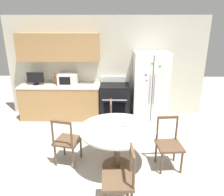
{
  "coord_description": "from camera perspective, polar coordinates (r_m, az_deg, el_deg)",
  "views": [
    {
      "loc": [
        0.28,
        -3.1,
        2.43
      ],
      "look_at": [
        0.19,
        1.15,
        0.95
      ],
      "focal_mm": 35.0,
      "sensor_mm": 36.0,
      "label": 1
    }
  ],
  "objects": [
    {
      "name": "back_wall",
      "position": [
        5.81,
        -4.66,
        9.33
      ],
      "size": [
        5.2,
        0.44,
        2.6
      ],
      "color": "beige",
      "rests_on": "ground_plane"
    },
    {
      "name": "oven_range",
      "position": [
        5.71,
        0.68,
        -0.89
      ],
      "size": [
        0.74,
        0.68,
        1.08
      ],
      "color": "black",
      "rests_on": "ground_plane"
    },
    {
      "name": "folded_napkin",
      "position": [
        3.74,
        3.91,
        -7.05
      ],
      "size": [
        0.17,
        0.07,
        0.05
      ],
      "color": "silver",
      "rests_on": "dining_table"
    },
    {
      "name": "dining_chair_far",
      "position": [
        4.62,
        1.71,
        -6.36
      ],
      "size": [
        0.43,
        0.43,
        0.9
      ],
      "rotation": [
        0.0,
        0.0,
        4.73
      ],
      "color": "brown",
      "rests_on": "ground_plane"
    },
    {
      "name": "dining_chair_right",
      "position": [
        3.96,
        14.62,
        -11.72
      ],
      "size": [
        0.46,
        0.46,
        0.9
      ],
      "rotation": [
        0.0,
        0.0,
        3.24
      ],
      "color": "brown",
      "rests_on": "ground_plane"
    },
    {
      "name": "countertop_tv",
      "position": [
        5.94,
        -19.38,
        4.95
      ],
      "size": [
        0.42,
        0.16,
        0.33
      ],
      "color": "black",
      "rests_on": "kitchen_counter"
    },
    {
      "name": "dining_chair_left",
      "position": [
        4.02,
        -11.7,
        -11.0
      ],
      "size": [
        0.51,
        0.51,
        0.9
      ],
      "rotation": [
        0.0,
        0.0,
        6.05
      ],
      "color": "brown",
      "rests_on": "ground_plane"
    },
    {
      "name": "counter_bottle",
      "position": [
        5.85,
        -14.64,
        4.56
      ],
      "size": [
        0.07,
        0.07,
        0.3
      ],
      "color": "brown",
      "rests_on": "kitchen_counter"
    },
    {
      "name": "microwave",
      "position": [
        5.75,
        -11.43,
        4.86
      ],
      "size": [
        0.48,
        0.36,
        0.28
      ],
      "color": "white",
      "rests_on": "kitchen_counter"
    },
    {
      "name": "candle_glass",
      "position": [
        3.65,
        1.15,
        -7.51
      ],
      "size": [
        0.08,
        0.08,
        0.08
      ],
      "color": "silver",
      "rests_on": "dining_table"
    },
    {
      "name": "ground_plane",
      "position": [
        3.95,
        -3.26,
        -18.84
      ],
      "size": [
        14.0,
        14.0,
        0.0
      ],
      "primitive_type": "plane",
      "color": "#B2ADA3"
    },
    {
      "name": "refrigerator",
      "position": [
        5.62,
        9.91,
        2.88
      ],
      "size": [
        0.85,
        0.72,
        1.75
      ],
      "color": "white",
      "rests_on": "ground_plane"
    },
    {
      "name": "kitchen_counter",
      "position": [
        5.92,
        -13.13,
        -0.84
      ],
      "size": [
        2.07,
        0.64,
        0.9
      ],
      "color": "#AD7F4C",
      "rests_on": "ground_plane"
    },
    {
      "name": "dining_table",
      "position": [
        3.75,
        1.38,
        -9.68
      ],
      "size": [
        1.29,
        1.29,
        0.75
      ],
      "color": "beige",
      "rests_on": "ground_plane"
    },
    {
      "name": "mail_stack",
      "position": [
        3.81,
        -2.41,
        -6.75
      ],
      "size": [
        0.25,
        0.32,
        0.02
      ],
      "color": "white",
      "rests_on": "dining_table"
    },
    {
      "name": "dining_chair_near",
      "position": [
        3.11,
        2.02,
        -20.67
      ],
      "size": [
        0.44,
        0.44,
        0.9
      ],
      "rotation": [
        0.0,
        0.0,
        1.63
      ],
      "color": "brown",
      "rests_on": "ground_plane"
    }
  ]
}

